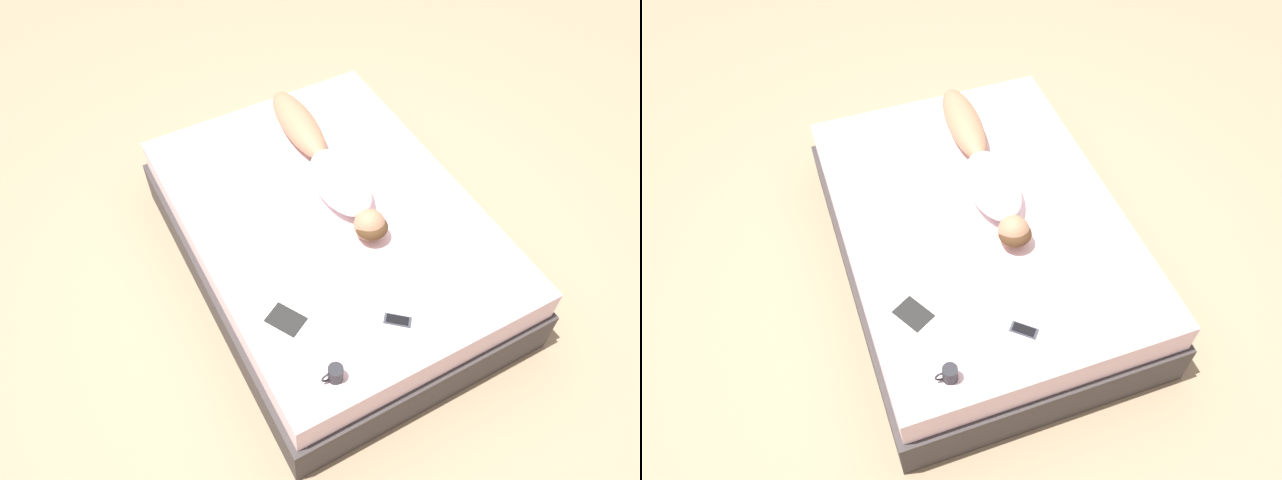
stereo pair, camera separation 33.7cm
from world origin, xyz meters
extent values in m
plane|color=#9E8466|center=(0.00, 0.00, 0.00)|extent=(12.00, 12.00, 0.00)
cube|color=#383333|center=(0.00, 0.00, 0.16)|extent=(1.61, 2.20, 0.31)
cube|color=silver|center=(0.00, 0.00, 0.41)|extent=(1.55, 2.14, 0.21)
ellipsoid|color=#A37556|center=(-0.14, -0.67, 0.60)|extent=(0.24, 0.67, 0.17)
ellipsoid|color=white|center=(-0.11, -0.10, 0.61)|extent=(0.31, 0.55, 0.19)
ellipsoid|color=#472D19|center=(-0.10, 0.27, 0.61)|extent=(0.19, 0.18, 0.10)
sphere|color=#A37556|center=(-0.10, 0.25, 0.61)|extent=(0.18, 0.18, 0.18)
cube|color=silver|center=(0.37, 0.42, 0.52)|extent=(0.31, 0.33, 0.01)
cube|color=silver|center=(0.55, 0.52, 0.52)|extent=(0.31, 0.33, 0.01)
cube|color=black|center=(0.55, 0.52, 0.53)|extent=(0.21, 0.22, 0.00)
cylinder|color=#232328|center=(0.49, 0.91, 0.56)|extent=(0.07, 0.07, 0.09)
cylinder|color=black|center=(0.49, 0.91, 0.60)|extent=(0.06, 0.06, 0.01)
torus|color=#232328|center=(0.53, 0.91, 0.56)|extent=(0.07, 0.01, 0.07)
cube|color=#333842|center=(0.06, 0.79, 0.52)|extent=(0.14, 0.14, 0.01)
cube|color=black|center=(0.06, 0.79, 0.53)|extent=(0.12, 0.11, 0.00)
camera|label=1|loc=(1.17, 2.02, 3.22)|focal=35.00mm
camera|label=2|loc=(0.86, 2.16, 3.22)|focal=35.00mm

